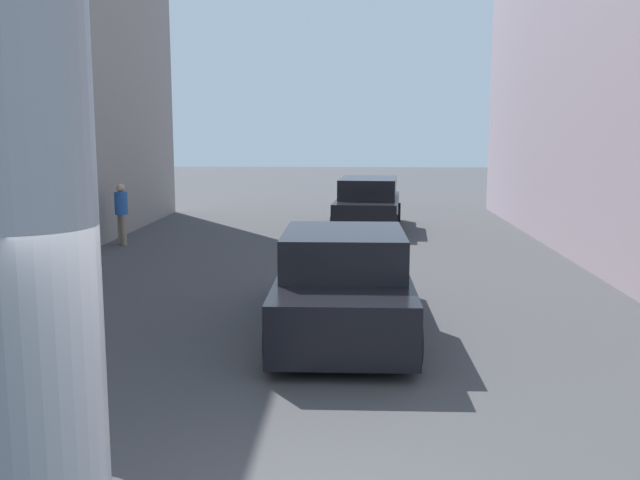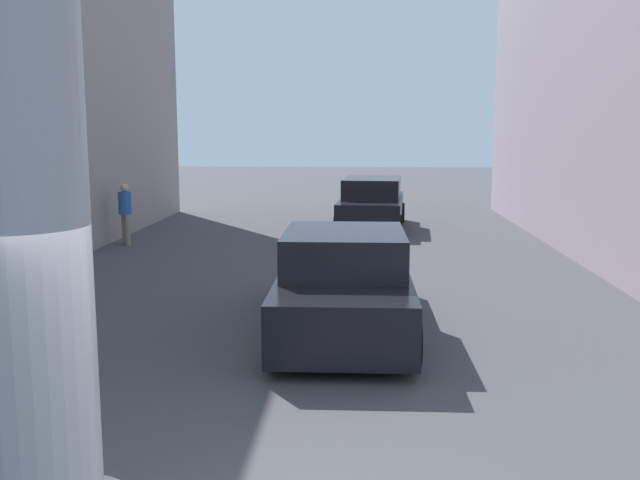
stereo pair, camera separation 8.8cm
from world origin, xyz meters
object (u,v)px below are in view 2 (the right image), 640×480
Objects in this scene: car_lead at (345,284)px; palm_tree_far_left at (130,55)px; car_far at (372,205)px; pedestrian_far_left at (125,209)px; palm_tree_far_right at (564,49)px.

palm_tree_far_left is at bearing 121.13° from car_lead.
car_far is 0.52× the size of palm_tree_far_left.
car_lead is 9.77m from pedestrian_far_left.
car_far is 7.41m from pedestrian_far_left.
car_far is 0.51× the size of palm_tree_far_right.
pedestrian_far_left is (-5.99, 7.72, 0.24)m from car_lead.
palm_tree_far_right reaches higher than palm_tree_far_left.
car_far is 7.96m from palm_tree_far_right.
palm_tree_far_right reaches higher than car_far.
car_far is 2.95× the size of pedestrian_far_left.
palm_tree_far_right is at bearing 63.20° from car_lead.
car_far is (0.55, 11.19, 0.03)m from car_lead.
palm_tree_far_right is at bearing 7.12° from palm_tree_far_left.
car_lead is 0.56× the size of palm_tree_far_left.
palm_tree_far_left is at bearing 178.39° from car_far.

